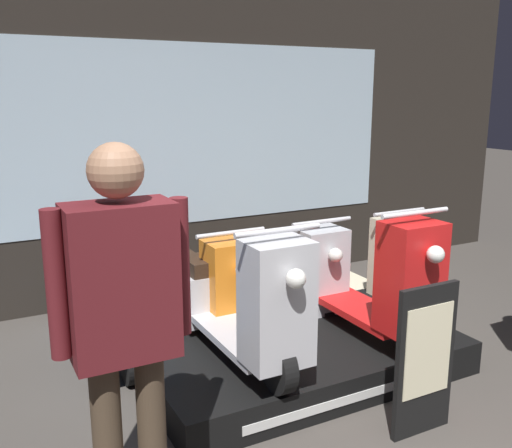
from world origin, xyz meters
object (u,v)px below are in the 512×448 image
object	(u,v)px
person_left_browsing	(123,311)
price_sign_board	(425,360)
scooter_display_right	(364,281)
scooter_backrow_1	(207,291)
scooter_backrow_3	(361,265)
scooter_display_left	(241,304)
scooter_backrow_0	(110,308)
scooter_backrow_2	(290,277)

from	to	relation	value
person_left_browsing	price_sign_board	bearing A→B (deg)	-2.05
scooter_display_right	scooter_backrow_1	distance (m)	1.28
scooter_display_right	scooter_backrow_3	bearing A→B (deg)	52.60
scooter_display_left	person_left_browsing	world-z (taller)	person_left_browsing
scooter_display_left	scooter_backrow_0	distance (m)	1.15
scooter_backrow_3	person_left_browsing	distance (m)	3.29
scooter_backrow_2	scooter_backrow_3	distance (m)	0.78
scooter_display_right	scooter_backrow_0	distance (m)	1.89
scooter_backrow_2	person_left_browsing	world-z (taller)	person_left_browsing
scooter_display_left	price_sign_board	world-z (taller)	scooter_display_left
scooter_backrow_2	scooter_backrow_3	size ratio (longest dim) A/B	1.00
scooter_display_left	scooter_backrow_1	bearing A→B (deg)	80.74
scooter_backrow_2	scooter_backrow_3	bearing A→B (deg)	0.00
scooter_display_right	price_sign_board	bearing A→B (deg)	-106.83
scooter_backrow_0	scooter_backrow_3	xyz separation A→B (m)	(2.34, 0.00, 0.00)
scooter_backrow_1	person_left_browsing	xyz separation A→B (m)	(-1.12, -1.78, 0.67)
scooter_display_left	scooter_backrow_2	world-z (taller)	scooter_display_left
scooter_display_left	scooter_backrow_2	bearing A→B (deg)	45.10
scooter_backrow_0	price_sign_board	xyz separation A→B (m)	(1.35, -1.85, 0.08)
person_left_browsing	scooter_display_left	bearing A→B (deg)	41.21
scooter_backrow_2	price_sign_board	size ratio (longest dim) A/B	1.67
scooter_display_left	scooter_display_right	size ratio (longest dim) A/B	1.00
scooter_display_right	price_sign_board	xyz separation A→B (m)	(-0.28, -0.91, -0.16)
scooter_display_right	scooter_backrow_3	world-z (taller)	scooter_display_right
scooter_display_left	scooter_backrow_3	bearing A→B (deg)	28.66
scooter_backrow_0	person_left_browsing	bearing A→B (deg)	-100.84
scooter_backrow_3	price_sign_board	bearing A→B (deg)	-118.23
person_left_browsing	scooter_display_right	bearing A→B (deg)	23.35
scooter_display_right	scooter_backrow_1	bearing A→B (deg)	132.05
scooter_backrow_1	person_left_browsing	distance (m)	2.21
scooter_backrow_1	person_left_browsing	size ratio (longest dim) A/B	0.86
scooter_backrow_3	scooter_display_left	bearing A→B (deg)	-151.34
scooter_backrow_0	person_left_browsing	xyz separation A→B (m)	(-0.34, -1.78, 0.67)
scooter_backrow_0	scooter_backrow_2	xyz separation A→B (m)	(1.56, 0.00, 0.00)
scooter_backrow_2	scooter_backrow_3	world-z (taller)	same
scooter_backrow_1	scooter_display_right	bearing A→B (deg)	-47.95
scooter_backrow_3	person_left_browsing	xyz separation A→B (m)	(-2.68, -1.78, 0.67)
scooter_backrow_1	person_left_browsing	bearing A→B (deg)	-122.15
scooter_backrow_1	scooter_backrow_3	bearing A→B (deg)	0.00
scooter_backrow_0	scooter_backrow_1	size ratio (longest dim) A/B	1.00
scooter_display_right	person_left_browsing	xyz separation A→B (m)	(-1.97, -0.85, 0.43)
scooter_display_left	scooter_backrow_1	world-z (taller)	scooter_display_left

